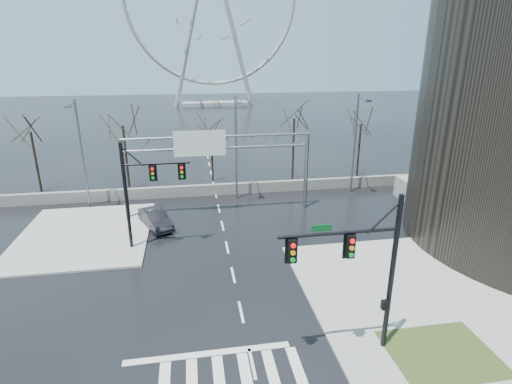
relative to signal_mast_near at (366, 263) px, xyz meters
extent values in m
plane|color=black|center=(-5.14, 4.04, -4.87)|extent=(260.00, 260.00, 0.00)
cube|color=gray|center=(4.86, 6.04, -4.80)|extent=(12.00, 10.00, 0.15)
cube|color=gray|center=(-16.14, 16.04, -4.80)|extent=(10.00, 12.00, 0.15)
cube|color=#32431C|center=(3.86, -0.96, -4.72)|extent=(5.00, 4.00, 0.02)
cube|color=slate|center=(-5.14, 24.04, -4.32)|extent=(52.00, 0.50, 1.10)
cylinder|color=black|center=(1.36, 0.04, -0.87)|extent=(0.24, 0.24, 8.00)
cylinder|color=black|center=(-1.34, 0.04, 1.53)|extent=(5.40, 0.16, 0.16)
cube|color=black|center=(-0.84, -0.11, 0.93)|extent=(0.35, 0.28, 1.05)
cube|color=black|center=(-3.44, -0.11, 0.93)|extent=(0.35, 0.28, 1.05)
cylinder|color=black|center=(-12.14, 13.04, -0.87)|extent=(0.24, 0.24, 8.00)
cylinder|color=black|center=(-9.84, 13.04, 1.53)|extent=(4.60, 0.16, 0.16)
cube|color=black|center=(-10.14, 12.89, 0.93)|extent=(0.35, 0.28, 1.05)
cube|color=black|center=(-8.14, 12.89, 0.93)|extent=(0.35, 0.28, 1.05)
cylinder|color=slate|center=(-13.14, 19.04, -1.37)|extent=(0.36, 0.36, 7.00)
cylinder|color=slate|center=(2.86, 19.04, -1.37)|extent=(0.36, 0.36, 7.00)
cylinder|color=slate|center=(-5.14, 19.04, 2.13)|extent=(16.00, 0.20, 0.20)
cylinder|color=slate|center=(-5.14, 19.04, 1.13)|extent=(16.00, 0.20, 0.20)
cube|color=#094A19|center=(-6.64, 18.89, 1.63)|extent=(4.20, 0.10, 2.00)
cube|color=silver|center=(-6.64, 18.83, 1.63)|extent=(4.40, 0.02, 2.20)
cylinder|color=slate|center=(-17.14, 22.54, 0.13)|extent=(0.20, 0.20, 10.00)
cylinder|color=slate|center=(-17.14, 21.44, 4.83)|extent=(0.12, 2.20, 0.12)
cube|color=slate|center=(-17.14, 20.44, 4.73)|extent=(0.50, 0.70, 0.18)
cylinder|color=slate|center=(-3.14, 22.54, 0.13)|extent=(0.20, 0.20, 10.00)
cylinder|color=slate|center=(-3.14, 21.44, 4.83)|extent=(0.12, 2.20, 0.12)
cube|color=slate|center=(-3.14, 20.44, 4.73)|extent=(0.50, 0.70, 0.18)
cylinder|color=slate|center=(8.86, 22.54, 0.13)|extent=(0.20, 0.20, 10.00)
cylinder|color=slate|center=(8.86, 21.44, 4.83)|extent=(0.12, 2.20, 0.12)
cube|color=slate|center=(8.86, 20.44, 4.73)|extent=(0.50, 0.70, 0.18)
cylinder|color=black|center=(-23.14, 28.04, -1.72)|extent=(0.24, 0.24, 6.30)
cylinder|color=black|center=(-14.14, 27.54, -1.50)|extent=(0.24, 0.24, 6.75)
cylinder|color=black|center=(-5.14, 28.54, -1.95)|extent=(0.24, 0.24, 5.85)
cylinder|color=black|center=(3.86, 27.54, -1.36)|extent=(0.24, 0.24, 7.02)
cylinder|color=black|center=(11.86, 28.04, -1.81)|extent=(0.24, 0.24, 6.12)
cube|color=gray|center=(-0.14, 99.04, -4.37)|extent=(18.00, 6.00, 1.00)
cylinder|color=#B2B2B7|center=(-7.14, 99.04, 9.13)|extent=(8.28, 1.20, 28.82)
cylinder|color=#B2B2B7|center=(6.86, 99.04, 9.13)|extent=(8.28, 1.20, 28.82)
imported|color=black|center=(-10.63, 16.73, -4.13)|extent=(3.29, 4.77, 1.49)
camera|label=1|loc=(-7.44, -14.74, 8.82)|focal=28.00mm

